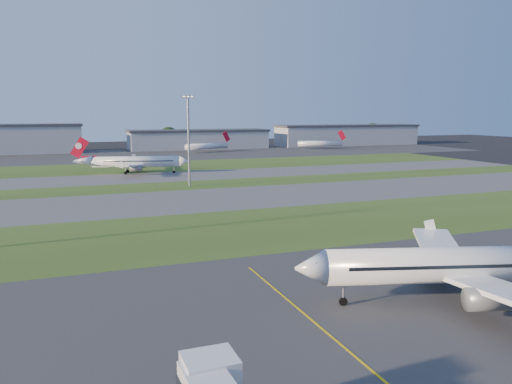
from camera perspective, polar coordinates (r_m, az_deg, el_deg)
name	(u,v)px	position (r m, az deg, el deg)	size (l,w,h in m)	color
grass_strip_a	(179,235)	(87.77, -8.79, -4.84)	(300.00, 34.00, 0.01)	#344E1A
taxiway_a	(149,203)	(119.60, -12.08, -1.23)	(300.00, 32.00, 0.01)	#515154
grass_strip_b	(136,188)	(144.06, -13.59, 0.44)	(300.00, 18.00, 0.01)	#344E1A
taxiway_b	(127,179)	(165.72, -14.55, 1.50)	(300.00, 26.00, 0.01)	#515154
grass_strip_c	(117,168)	(198.35, -15.60, 2.66)	(300.00, 40.00, 0.01)	#344E1A
apron_far	(105,156)	(257.91, -16.83, 4.00)	(400.00, 80.00, 0.01)	#333335
yellow_line	(376,375)	(43.85, 13.57, -19.68)	(0.25, 60.00, 0.02)	gold
airliner_parked	(467,265)	(60.32, 23.02, -7.73)	(37.64, 31.66, 12.06)	white
airliner_taxiing	(135,162)	(178.15, -13.63, 3.35)	(36.20, 30.34, 11.49)	white
mini_jet_near	(207,146)	(269.78, -5.60, 5.25)	(27.58, 11.56, 9.48)	white
mini_jet_far	(320,143)	(294.79, 7.35, 5.53)	(28.04, 9.93, 9.48)	white
light_mast_centre	(189,135)	(143.30, -7.72, 6.52)	(3.20, 0.70, 25.80)	gray
hangar_west	(10,139)	(288.13, -26.32, 5.47)	(71.40, 23.00, 15.20)	#9A9CA1
hangar_east	(199,139)	(295.85, -6.56, 6.02)	(81.60, 23.00, 11.20)	#9A9CA1
hangar_far_east	(347,135)	(334.59, 10.38, 6.44)	(96.90, 23.00, 13.20)	#9A9CA1
tree_mid_west	(62,140)	(297.88, -21.30, 5.52)	(9.90, 9.90, 10.80)	black
tree_mid_east	(169,137)	(306.22, -9.95, 6.26)	(11.55, 11.55, 12.60)	black
tree_east	(284,136)	(326.81, 3.22, 6.43)	(10.45, 10.45, 11.40)	black
tree_far_east	(372,132)	(364.12, 13.16, 6.68)	(12.65, 12.65, 13.80)	black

